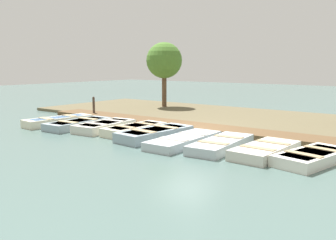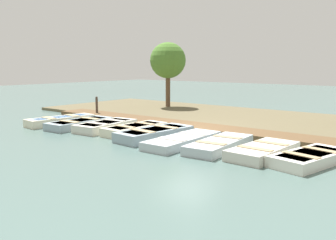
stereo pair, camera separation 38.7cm
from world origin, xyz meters
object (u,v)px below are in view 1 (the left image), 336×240
Objects in this scene: rowboat_2 at (105,126)px; rowboat_5 at (184,140)px; rowboat_3 at (135,129)px; rowboat_8 at (313,157)px; mooring_post_near at (94,107)px; park_tree_far_left at (164,61)px; rowboat_6 at (221,144)px; rowboat_0 at (58,121)px; rowboat_7 at (265,150)px; rowboat_1 at (78,124)px; rowboat_4 at (155,134)px.

rowboat_2 is 0.86× the size of rowboat_5.
rowboat_3 reaches higher than rowboat_8.
rowboat_8 is 2.64× the size of mooring_post_near.
park_tree_far_left is (-8.12, -7.17, 2.92)m from rowboat_5.
rowboat_5 is 1.06× the size of rowboat_6.
rowboat_6 is at bearing -76.78° from rowboat_8.
mooring_post_near is at bearing -111.14° from rowboat_5.
rowboat_3 is 1.00× the size of rowboat_8.
rowboat_0 is 2.89m from rowboat_2.
rowboat_7 is at bearing 92.56° from rowboat_5.
rowboat_2 is at bearing -95.35° from rowboat_6.
mooring_post_near is (-2.96, -8.10, 0.40)m from rowboat_5.
rowboat_1 is 3.09m from rowboat_3.
rowboat_0 reaches higher than rowboat_3.
rowboat_0 is 10.32m from rowboat_7.
rowboat_2 reaches higher than rowboat_5.
rowboat_8 is (-0.04, 3.04, 0.01)m from rowboat_6.
rowboat_2 is 4.46m from rowboat_5.
rowboat_4 is 2.91m from rowboat_6.
rowboat_8 is (0.09, 8.90, -0.02)m from rowboat_2.
rowboat_1 is 8.65m from park_tree_far_left.
rowboat_8 is at bearing 91.84° from rowboat_5.
mooring_post_near is (-2.89, -2.18, 0.38)m from rowboat_1.
rowboat_2 reaches higher than rowboat_8.
mooring_post_near is at bearing -112.22° from rowboat_3.
rowboat_0 reaches higher than rowboat_7.
rowboat_3 is at bearing 29.56° from park_tree_far_left.
rowboat_0 reaches higher than rowboat_1.
rowboat_8 is (-0.16, 10.36, -0.00)m from rowboat_1.
rowboat_1 is 1.08× the size of rowboat_2.
mooring_post_near is at bearing -89.80° from rowboat_8.
rowboat_0 is 0.97× the size of rowboat_5.
rowboat_1 is 5.92m from rowboat_5.
mooring_post_near reaches higher than rowboat_6.
rowboat_3 is at bearing 101.91° from rowboat_0.
rowboat_6 is at bearing 96.49° from rowboat_5.
rowboat_2 is 1.04× the size of rowboat_7.
rowboat_7 is at bearing 75.99° from mooring_post_near.
rowboat_8 is at bearing 96.66° from rowboat_0.
rowboat_1 is (-0.04, 1.41, -0.02)m from rowboat_0.
rowboat_5 is 1.42m from rowboat_6.
rowboat_8 is at bearing 84.27° from rowboat_2.
rowboat_5 is 3.11× the size of mooring_post_near.
rowboat_2 is 1.01× the size of rowboat_8.
rowboat_4 is (-0.17, 5.82, 0.01)m from rowboat_0.
rowboat_2 is at bearing -95.18° from rowboat_5.
rowboat_7 is (-0.19, 3.00, 0.02)m from rowboat_5.
rowboat_3 is at bearing -98.39° from rowboat_6.
rowboat_1 is 0.76× the size of park_tree_far_left.
rowboat_6 is at bearing 96.75° from rowboat_0.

